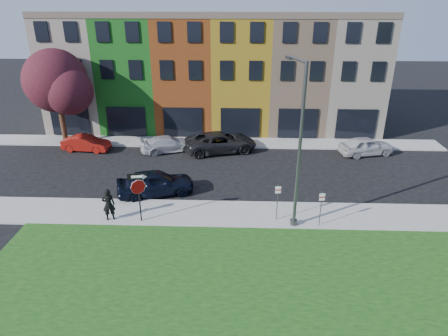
{
  "coord_description": "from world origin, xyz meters",
  "views": [
    {
      "loc": [
        -0.17,
        -17.24,
        12.05
      ],
      "look_at": [
        -0.96,
        4.0,
        2.57
      ],
      "focal_mm": 32.0,
      "sensor_mm": 36.0,
      "label": 1
    }
  ],
  "objects_px": {
    "sedan_near": "(155,183)",
    "street_lamp": "(298,148)",
    "stop_sign": "(138,187)",
    "man": "(109,204)"
  },
  "relations": [
    {
      "from": "man",
      "to": "sedan_near",
      "type": "distance_m",
      "value": 3.9
    },
    {
      "from": "stop_sign",
      "to": "sedan_near",
      "type": "bearing_deg",
      "value": 77.42
    },
    {
      "from": "sedan_near",
      "to": "street_lamp",
      "type": "height_order",
      "value": "street_lamp"
    },
    {
      "from": "man",
      "to": "sedan_near",
      "type": "bearing_deg",
      "value": -135.43
    },
    {
      "from": "stop_sign",
      "to": "man",
      "type": "relative_size",
      "value": 1.53
    },
    {
      "from": "stop_sign",
      "to": "sedan_near",
      "type": "height_order",
      "value": "stop_sign"
    },
    {
      "from": "man",
      "to": "street_lamp",
      "type": "xyz_separation_m",
      "value": [
        10.31,
        0.02,
        3.53
      ]
    },
    {
      "from": "stop_sign",
      "to": "sedan_near",
      "type": "xyz_separation_m",
      "value": [
        0.17,
        3.44,
        -1.4
      ]
    },
    {
      "from": "sedan_near",
      "to": "street_lamp",
      "type": "bearing_deg",
      "value": -129.71
    },
    {
      "from": "street_lamp",
      "to": "sedan_near",
      "type": "bearing_deg",
      "value": 142.03
    }
  ]
}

